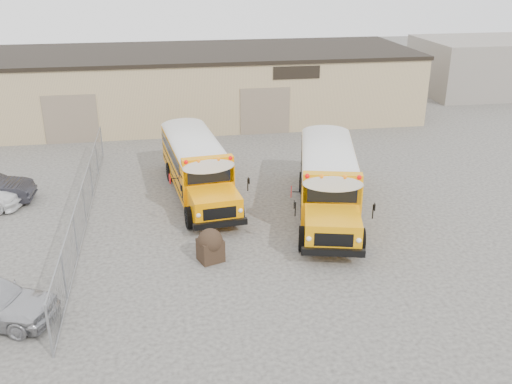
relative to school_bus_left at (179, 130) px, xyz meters
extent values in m
plane|color=#3A3835|center=(1.63, -11.40, -1.58)|extent=(120.00, 120.00, 0.00)
cube|color=#9A815F|center=(1.63, 8.60, 0.67)|extent=(30.00, 10.00, 4.50)
cube|color=black|center=(1.63, 8.60, 2.97)|extent=(30.20, 10.20, 0.25)
cube|color=black|center=(7.63, 3.58, 2.32)|extent=(3.00, 0.08, 0.80)
cube|color=#806D5B|center=(-6.37, 3.58, -0.08)|extent=(3.20, 0.08, 3.00)
cube|color=#806D5B|center=(5.63, 3.58, -0.08)|extent=(3.20, 0.08, 3.00)
cylinder|color=gray|center=(-4.37, -17.40, -0.68)|extent=(0.07, 0.07, 1.80)
cylinder|color=gray|center=(-4.37, -14.40, -0.68)|extent=(0.07, 0.07, 1.80)
cylinder|color=gray|center=(-4.37, -11.40, -0.68)|extent=(0.07, 0.07, 1.80)
cylinder|color=gray|center=(-4.37, -8.40, -0.68)|extent=(0.07, 0.07, 1.80)
cylinder|color=gray|center=(-4.37, -5.40, -0.68)|extent=(0.07, 0.07, 1.80)
cylinder|color=gray|center=(-4.37, -2.40, -0.68)|extent=(0.07, 0.07, 1.80)
cylinder|color=gray|center=(-4.37, 0.60, -0.68)|extent=(0.07, 0.07, 1.80)
cylinder|color=gray|center=(-4.37, -8.40, 0.20)|extent=(0.05, 18.00, 0.05)
cylinder|color=gray|center=(-4.37, -8.40, -1.53)|extent=(0.05, 18.00, 0.05)
cube|color=gray|center=(-4.37, -8.40, -0.68)|extent=(0.02, 18.00, 1.70)
cube|color=gray|center=(25.63, 12.60, 0.62)|extent=(10.00, 8.00, 4.40)
cube|color=#FF9300|center=(-0.04, 0.40, -0.16)|extent=(3.06, 7.18, 1.88)
cube|color=#FF9300|center=(0.46, -4.06, -0.57)|extent=(2.23, 2.23, 1.05)
cube|color=black|center=(0.34, -3.04, 0.37)|extent=(1.87, 0.27, 0.69)
cube|color=silver|center=(-0.04, 0.40, 0.92)|extent=(3.07, 7.25, 0.37)
cube|color=#FF9300|center=(0.32, -2.83, 0.95)|extent=(2.28, 0.71, 0.33)
sphere|color=#E50705|center=(-0.61, -3.15, 1.06)|extent=(0.18, 0.18, 0.18)
sphere|color=#E50705|center=(1.30, -2.94, 1.06)|extent=(0.18, 0.18, 0.18)
sphere|color=orange|center=(-0.09, -3.09, 1.06)|extent=(0.18, 0.18, 0.18)
sphere|color=orange|center=(0.78, -3.00, 1.06)|extent=(0.18, 0.18, 0.18)
cube|color=black|center=(0.58, -5.14, -0.99)|extent=(2.25, 0.45, 0.26)
cube|color=black|center=(-0.44, 3.92, -0.99)|extent=(2.25, 0.43, 0.26)
cube|color=black|center=(-0.04, 0.40, -0.23)|extent=(3.08, 7.05, 0.06)
cube|color=black|center=(-0.08, 0.67, 0.37)|extent=(2.96, 6.09, 0.57)
cylinder|color=black|center=(-0.64, -4.09, -1.10)|extent=(0.36, 0.98, 0.95)
cylinder|color=black|center=(1.53, -3.84, -1.10)|extent=(0.36, 0.98, 0.95)
cylinder|color=black|center=(-1.29, 1.66, -1.10)|extent=(0.36, 0.98, 0.95)
cylinder|color=black|center=(0.88, 1.91, -1.10)|extent=(0.36, 0.98, 0.95)
cylinder|color=#BF0505|center=(-1.33, -2.14, -0.04)|extent=(0.09, 0.51, 0.51)
cube|color=orange|center=(7.77, -2.51, -0.10)|extent=(4.05, 7.62, 1.96)
cube|color=orange|center=(6.66, -7.06, -0.53)|extent=(2.54, 2.54, 1.10)
cube|color=black|center=(6.91, -6.02, 0.45)|extent=(1.92, 0.52, 0.72)
cube|color=silver|center=(7.77, -2.51, 1.02)|extent=(4.06, 7.69, 0.38)
cube|color=orange|center=(6.97, -5.80, 1.05)|extent=(2.39, 1.02, 0.34)
sphere|color=#E50705|center=(5.94, -5.78, 1.17)|extent=(0.19, 0.19, 0.19)
sphere|color=#E50705|center=(7.89, -6.26, 1.17)|extent=(0.19, 0.19, 0.19)
sphere|color=orange|center=(6.47, -5.91, 1.17)|extent=(0.19, 0.19, 0.19)
sphere|color=orange|center=(7.35, -6.12, 1.17)|extent=(0.19, 0.19, 0.19)
cube|color=black|center=(6.39, -8.15, -0.96)|extent=(2.32, 0.76, 0.27)
cube|color=black|center=(8.65, 1.07, -0.96)|extent=(2.32, 0.74, 0.27)
cube|color=black|center=(7.77, -2.51, -0.17)|extent=(4.05, 7.49, 0.06)
cube|color=black|center=(7.84, -2.23, 0.45)|extent=(3.80, 6.51, 0.59)
cylinder|color=black|center=(5.58, -6.68, -1.08)|extent=(0.50, 1.03, 0.99)
cylinder|color=black|center=(7.79, -7.22, -1.08)|extent=(0.50, 1.03, 0.99)
cylinder|color=black|center=(7.01, -0.83, -1.08)|extent=(0.50, 1.03, 0.99)
cylinder|color=black|center=(9.22, -1.37, -1.08)|extent=(0.50, 1.03, 0.99)
cylinder|color=#BF0505|center=(5.60, -4.54, 0.02)|extent=(0.16, 0.53, 0.53)
cube|color=black|center=(0.62, -12.49, -1.14)|extent=(1.08, 1.02, 0.87)
sphere|color=black|center=(0.62, -12.49, -0.75)|extent=(0.95, 0.95, 0.95)
camera|label=1|loc=(-0.82, -31.46, 9.07)|focal=40.00mm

